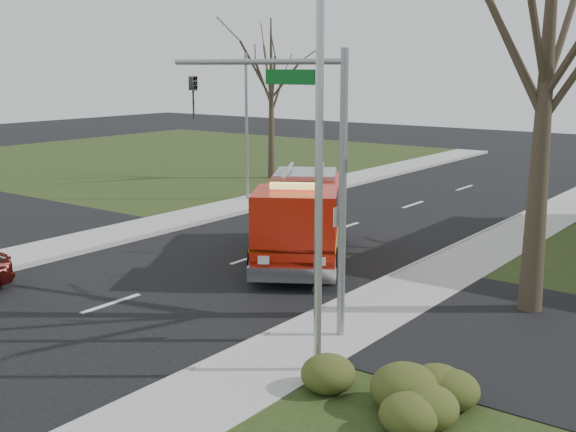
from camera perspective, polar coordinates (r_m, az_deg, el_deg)
The scene contains 9 objects.
ground at distance 20.53m, azimuth -13.80°, elevation -6.76°, with size 120.00×120.00×0.00m, color black.
sidewalk_right at distance 16.45m, azimuth 0.39°, elevation -10.85°, with size 2.40×80.00×0.15m, color #9C9C97.
hedge_corner at distance 14.09m, azimuth 7.35°, elevation -12.73°, with size 2.80×2.00×0.90m, color #353D16.
bare_tree_near at distance 19.14m, azimuth 19.98°, elevation 14.12°, with size 6.00×6.00×12.00m.
bare_tree_left at distance 40.92m, azimuth -1.34°, elevation 10.58°, with size 4.50×4.50×9.00m.
traffic_signal_mast at distance 17.07m, azimuth 0.72°, elevation 6.07°, with size 5.29×0.18×6.80m.
streetlight_pole at distance 14.35m, azimuth 2.27°, elevation 4.36°, with size 1.48×0.16×8.40m.
utility_pole_far at distance 34.36m, azimuth -3.29°, elevation 6.90°, with size 0.14×0.14×7.00m, color gray.
fire_engine at distance 24.06m, azimuth 1.01°, elevation -0.35°, with size 6.01×7.63×2.99m.
Camera 1 is at (15.18, -12.25, 6.40)m, focal length 45.00 mm.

